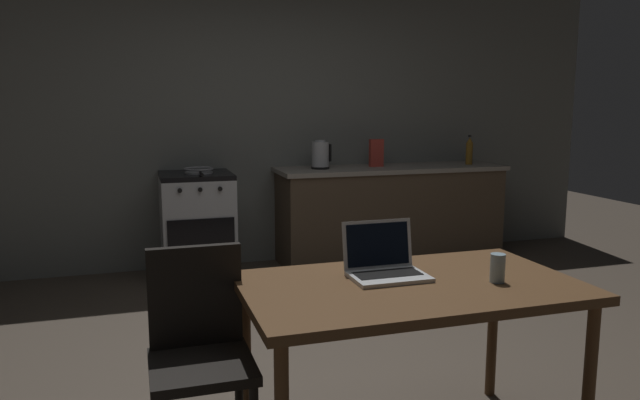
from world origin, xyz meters
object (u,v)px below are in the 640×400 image
cereal_box (376,153)px  drinking_glass (498,268)px  dining_table (410,299)px  bottle (469,150)px  stove_oven (197,225)px  frying_pan (199,170)px  electric_kettle (320,155)px  laptop (385,266)px  chair (199,345)px

cereal_box → drinking_glass: bearing=-103.6°
dining_table → bottle: (2.03, 2.93, 0.35)m
stove_oven → frying_pan: 0.47m
electric_kettle → cereal_box: size_ratio=1.01×
bottle → cereal_box: 0.94m
stove_oven → laptop: 2.93m
frying_pan → laptop: bearing=-80.4°
drinking_glass → cereal_box: size_ratio=0.47×
chair → bottle: (2.88, 2.78, 0.50)m
stove_oven → cereal_box: 1.76m
bottle → laptop: bearing=-126.7°
cereal_box → chair: bearing=-124.3°
electric_kettle → chair: bearing=-116.2°
chair → drinking_glass: 1.25m
chair → frying_pan: size_ratio=2.14×
electric_kettle → drinking_glass: electric_kettle is taller
chair → drinking_glass: chair is taller
dining_table → laptop: bearing=118.2°
stove_oven → frying_pan: (0.02, -0.03, 0.47)m
laptop → drinking_glass: laptop is taller
laptop → cereal_box: (1.16, 2.88, 0.23)m
stove_oven → dining_table: 3.04m
stove_oven → bottle: bottle is taller
bottle → chair: bearing=-136.0°
bottle → drinking_glass: bottle is taller
bottle → cereal_box: bearing=175.7°
dining_table → cereal_box: size_ratio=5.42×
cereal_box → frying_pan: bearing=-178.3°
frying_pan → cereal_box: bearing=1.7°
bottle → frying_pan: size_ratio=0.67×
dining_table → chair: chair is taller
dining_table → electric_kettle: 3.05m
dining_table → laptop: (-0.06, 0.12, 0.12)m
chair → frying_pan: frying_pan is taller
drinking_glass → frying_pan: bearing=106.2°
electric_kettle → drinking_glass: size_ratio=2.16×
stove_oven → laptop: laptop is taller
chair → cereal_box: (1.94, 2.85, 0.50)m
electric_kettle → bottle: (1.49, -0.05, 0.01)m
laptop → bottle: size_ratio=1.13×
laptop → cereal_box: bearing=71.7°
dining_table → drinking_glass: bearing=-15.9°
electric_kettle → bottle: bearing=-1.9°
laptop → cereal_box: size_ratio=1.25×
chair → laptop: 0.83m
dining_table → laptop: size_ratio=4.32×
chair → electric_kettle: electric_kettle is taller
dining_table → drinking_glass: 0.38m
stove_oven → dining_table: size_ratio=0.65×
dining_table → electric_kettle: (0.54, 2.98, 0.34)m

